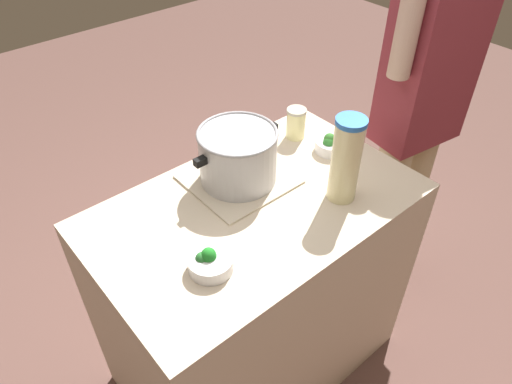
% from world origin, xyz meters
% --- Properties ---
extents(ground_plane, '(8.00, 8.00, 0.00)m').
position_xyz_m(ground_plane, '(0.00, 0.00, 0.00)').
color(ground_plane, brown).
extents(counter_slab, '(1.07, 0.66, 0.92)m').
position_xyz_m(counter_slab, '(0.00, 0.00, 0.46)').
color(counter_slab, beige).
rests_on(counter_slab, ground_plane).
extents(dish_cloth, '(0.33, 0.32, 0.01)m').
position_xyz_m(dish_cloth, '(0.03, 0.13, 0.92)').
color(dish_cloth, beige).
rests_on(dish_cloth, counter_slab).
extents(cooking_pot, '(0.33, 0.26, 0.19)m').
position_xyz_m(cooking_pot, '(0.03, 0.13, 1.02)').
color(cooking_pot, '#B7B7BC').
rests_on(cooking_pot, dish_cloth).
extents(lemonade_pitcher, '(0.10, 0.10, 0.29)m').
position_xyz_m(lemonade_pitcher, '(0.24, -0.15, 1.07)').
color(lemonade_pitcher, beige).
rests_on(lemonade_pitcher, counter_slab).
extents(mason_jar, '(0.07, 0.07, 0.12)m').
position_xyz_m(mason_jar, '(0.36, 0.20, 0.98)').
color(mason_jar, beige).
rests_on(mason_jar, counter_slab).
extents(broccoli_bowl_front, '(0.12, 0.12, 0.08)m').
position_xyz_m(broccoli_bowl_front, '(0.40, 0.05, 0.95)').
color(broccoli_bowl_front, silver).
rests_on(broccoli_bowl_front, counter_slab).
extents(broccoli_bowl_center, '(0.13, 0.13, 0.07)m').
position_xyz_m(broccoli_bowl_center, '(-0.27, -0.12, 0.94)').
color(broccoli_bowl_center, silver).
rests_on(broccoli_bowl_center, counter_slab).
extents(person_cook, '(0.50, 0.25, 1.67)m').
position_xyz_m(person_cook, '(0.84, -0.02, 0.92)').
color(person_cook, tan).
rests_on(person_cook, ground_plane).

